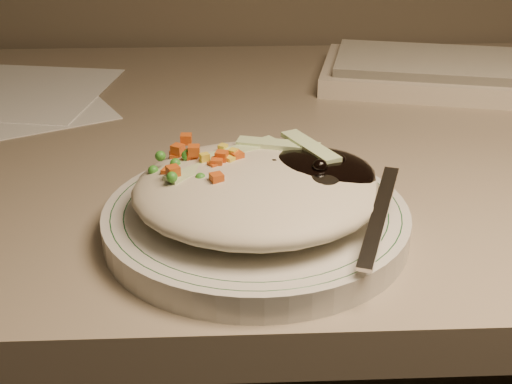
{
  "coord_description": "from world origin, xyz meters",
  "views": [
    {
      "loc": [
        -0.12,
        0.66,
        1.02
      ],
      "look_at": [
        -0.09,
        1.16,
        0.78
      ],
      "focal_mm": 50.0,
      "sensor_mm": 36.0,
      "label": 1
    }
  ],
  "objects": [
    {
      "name": "plate_rim",
      "position": [
        -0.09,
        1.16,
        0.76
      ],
      "size": [
        0.23,
        0.23,
        0.0
      ],
      "color": "#144723",
      "rests_on": "plate"
    },
    {
      "name": "plate",
      "position": [
        -0.09,
        1.16,
        0.75
      ],
      "size": [
        0.24,
        0.24,
        0.02
      ],
      "primitive_type": "cylinder",
      "color": "beige",
      "rests_on": "desk"
    },
    {
      "name": "meal",
      "position": [
        -0.09,
        1.16,
        0.78
      ],
      "size": [
        0.21,
        0.19,
        0.05
      ],
      "color": "#BEB49A",
      "rests_on": "plate"
    },
    {
      "name": "desk",
      "position": [
        0.0,
        1.38,
        0.54
      ],
      "size": [
        1.4,
        0.7,
        0.74
      ],
      "color": "gray",
      "rests_on": "ground"
    }
  ]
}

